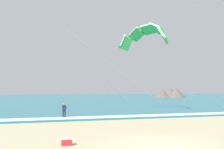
{
  "coord_description": "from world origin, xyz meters",
  "views": [
    {
      "loc": [
        -6.39,
        -12.64,
        3.08
      ],
      "look_at": [
        1.64,
        15.24,
        4.81
      ],
      "focal_mm": 39.52,
      "sensor_mm": 36.0,
      "label": 1
    }
  ],
  "objects": [
    {
      "name": "cooler_box",
      "position": [
        -5.0,
        1.22,
        0.2
      ],
      "size": [
        0.58,
        0.38,
        0.4
      ],
      "color": "red",
      "rests_on": "ground"
    },
    {
      "name": "kitesurfer",
      "position": [
        -4.09,
        13.03,
        0.94
      ],
      "size": [
        0.58,
        0.58,
        1.69
      ],
      "color": "#191E38",
      "rests_on": "ground"
    },
    {
      "name": "sea",
      "position": [
        0.0,
        71.24,
        0.1
      ],
      "size": [
        200.0,
        120.0,
        0.2
      ],
      "primitive_type": "cube",
      "color": "teal",
      "rests_on": "ground"
    },
    {
      "name": "headland_right",
      "position": [
        37.03,
        65.43,
        1.73
      ],
      "size": [
        11.27,
        10.15,
        3.8
      ],
      "color": "#47423D",
      "rests_on": "ground"
    },
    {
      "name": "kite_primary",
      "position": [
        6.82,
        17.39,
        10.39
      ],
      "size": [
        12.93,
        8.27,
        10.51
      ],
      "color": "green"
    },
    {
      "name": "ground_plane",
      "position": [
        0.0,
        0.0,
        0.0
      ],
      "size": [
        200.0,
        200.0,
        0.0
      ],
      "primitive_type": "plane",
      "color": "#C6B78E"
    },
    {
      "name": "surfboard",
      "position": [
        -4.1,
        13.01,
        0.03
      ],
      "size": [
        0.7,
        1.46,
        0.09
      ],
      "color": "#239EC6",
      "rests_on": "ground"
    },
    {
      "name": "surf_foam",
      "position": [
        0.0,
        12.24,
        0.22
      ],
      "size": [
        200.0,
        1.96,
        0.04
      ],
      "primitive_type": "cube",
      "color": "white",
      "rests_on": "sea"
    }
  ]
}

